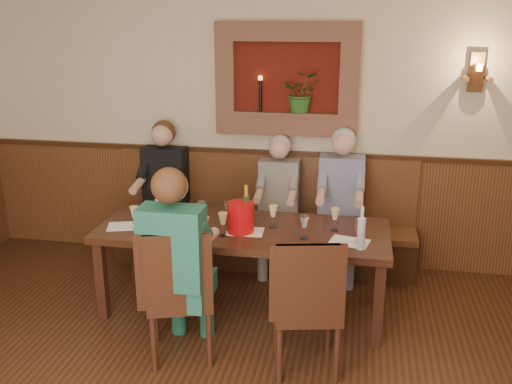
# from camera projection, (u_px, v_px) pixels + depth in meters

# --- Properties ---
(room_shell) EXTENTS (6.04, 6.04, 2.82)m
(room_shell) POSITION_uv_depth(u_px,v_px,m) (161.00, 140.00, 2.65)
(room_shell) COLOR #C6B896
(room_shell) RESTS_ON ground
(wainscoting) EXTENTS (6.02, 6.02, 1.15)m
(wainscoting) POSITION_uv_depth(u_px,v_px,m) (173.00, 379.00, 3.05)
(wainscoting) COLOR #4E2A16
(wainscoting) RESTS_ON ground
(wall_niche) EXTENTS (1.36, 0.30, 1.06)m
(wall_niche) POSITION_uv_depth(u_px,v_px,m) (291.00, 84.00, 5.40)
(wall_niche) COLOR #55130C
(wall_niche) RESTS_ON ground
(wall_sconce) EXTENTS (0.25, 0.20, 0.35)m
(wall_sconce) POSITION_uv_depth(u_px,v_px,m) (476.00, 73.00, 5.06)
(wall_sconce) COLOR #4E2A16
(wall_sconce) RESTS_ON ground
(dining_table) EXTENTS (2.40, 0.90, 0.75)m
(dining_table) POSITION_uv_depth(u_px,v_px,m) (243.00, 236.00, 4.75)
(dining_table) COLOR black
(dining_table) RESTS_ON ground
(bench) EXTENTS (3.00, 0.45, 1.11)m
(bench) POSITION_uv_depth(u_px,v_px,m) (262.00, 234.00, 5.74)
(bench) COLOR #381E0F
(bench) RESTS_ON ground
(chair_near_left) EXTENTS (0.58, 0.58, 1.04)m
(chair_near_left) POSITION_uv_depth(u_px,v_px,m) (181.00, 319.00, 4.19)
(chair_near_left) COLOR black
(chair_near_left) RESTS_ON ground
(chair_near_right) EXTENTS (0.55, 0.55, 1.04)m
(chair_near_right) POSITION_uv_depth(u_px,v_px,m) (306.00, 331.00, 4.03)
(chair_near_right) COLOR black
(chair_near_right) RESTS_ON ground
(person_bench_left) EXTENTS (0.43, 0.53, 1.45)m
(person_bench_left) POSITION_uv_depth(u_px,v_px,m) (164.00, 206.00, 5.73)
(person_bench_left) COLOR black
(person_bench_left) RESTS_ON ground
(person_bench_mid) EXTENTS (0.39, 0.47, 1.35)m
(person_bench_mid) POSITION_uv_depth(u_px,v_px,m) (278.00, 217.00, 5.55)
(person_bench_mid) COLOR #605C58
(person_bench_mid) RESTS_ON ground
(person_bench_right) EXTENTS (0.42, 0.52, 1.44)m
(person_bench_right) POSITION_uv_depth(u_px,v_px,m) (340.00, 217.00, 5.43)
(person_bench_right) COLOR navy
(person_bench_right) RESTS_ON ground
(person_chair_front) EXTENTS (0.44, 0.55, 1.48)m
(person_chair_front) POSITION_uv_depth(u_px,v_px,m) (178.00, 280.00, 4.10)
(person_chair_front) COLOR #174352
(person_chair_front) RESTS_ON ground
(spittoon_bucket) EXTENTS (0.28, 0.28, 0.25)m
(spittoon_bucket) POSITION_uv_depth(u_px,v_px,m) (240.00, 217.00, 4.60)
(spittoon_bucket) COLOR red
(spittoon_bucket) RESTS_ON dining_table
(wine_bottle_green_a) EXTENTS (0.08, 0.08, 0.37)m
(wine_bottle_green_a) POSITION_uv_depth(u_px,v_px,m) (246.00, 211.00, 4.66)
(wine_bottle_green_a) COLOR #19471E
(wine_bottle_green_a) RESTS_ON dining_table
(wine_bottle_green_b) EXTENTS (0.10, 0.10, 0.40)m
(wine_bottle_green_b) POSITION_uv_depth(u_px,v_px,m) (162.00, 200.00, 4.90)
(wine_bottle_green_b) COLOR #19471E
(wine_bottle_green_b) RESTS_ON dining_table
(water_bottle) EXTENTS (0.07, 0.07, 0.34)m
(water_bottle) POSITION_uv_depth(u_px,v_px,m) (361.00, 232.00, 4.26)
(water_bottle) COLOR silver
(water_bottle) RESTS_ON dining_table
(tasting_sheet_a) EXTENTS (0.35, 0.29, 0.00)m
(tasting_sheet_a) POSITION_uv_depth(u_px,v_px,m) (126.00, 226.00, 4.76)
(tasting_sheet_a) COLOR white
(tasting_sheet_a) RESTS_ON dining_table
(tasting_sheet_b) EXTENTS (0.31, 0.23, 0.00)m
(tasting_sheet_b) POSITION_uv_depth(u_px,v_px,m) (245.00, 232.00, 4.64)
(tasting_sheet_b) COLOR white
(tasting_sheet_b) RESTS_ON dining_table
(tasting_sheet_c) EXTENTS (0.34, 0.27, 0.00)m
(tasting_sheet_c) POSITION_uv_depth(u_px,v_px,m) (349.00, 242.00, 4.43)
(tasting_sheet_c) COLOR white
(tasting_sheet_c) RESTS_ON dining_table
(tasting_sheet_d) EXTENTS (0.29, 0.21, 0.00)m
(tasting_sheet_d) POSITION_uv_depth(u_px,v_px,m) (178.00, 236.00, 4.55)
(tasting_sheet_d) COLOR white
(tasting_sheet_d) RESTS_ON dining_table
(wine_glass_0) EXTENTS (0.08, 0.08, 0.19)m
(wine_glass_0) POSITION_uv_depth(u_px,v_px,m) (135.00, 218.00, 4.68)
(wine_glass_0) COLOR #E1CA86
(wine_glass_0) RESTS_ON dining_table
(wine_glass_1) EXTENTS (0.08, 0.08, 0.19)m
(wine_glass_1) POSITION_uv_depth(u_px,v_px,m) (162.00, 207.00, 4.93)
(wine_glass_1) COLOR white
(wine_glass_1) RESTS_ON dining_table
(wine_glass_2) EXTENTS (0.08, 0.08, 0.19)m
(wine_glass_2) POSITION_uv_depth(u_px,v_px,m) (178.00, 223.00, 4.55)
(wine_glass_2) COLOR #E1CA86
(wine_glass_2) RESTS_ON dining_table
(wine_glass_3) EXTENTS (0.08, 0.08, 0.19)m
(wine_glass_3) POSITION_uv_depth(u_px,v_px,m) (202.00, 212.00, 4.81)
(wine_glass_3) COLOR white
(wine_glass_3) RESTS_ON dining_table
(wine_glass_4) EXTENTS (0.08, 0.08, 0.19)m
(wine_glass_4) POSITION_uv_depth(u_px,v_px,m) (223.00, 224.00, 4.54)
(wine_glass_4) COLOR #E1CA86
(wine_glass_4) RESTS_ON dining_table
(wine_glass_5) EXTENTS (0.08, 0.08, 0.19)m
(wine_glass_5) POSITION_uv_depth(u_px,v_px,m) (273.00, 217.00, 4.71)
(wine_glass_5) COLOR #E1CA86
(wine_glass_5) RESTS_ON dining_table
(wine_glass_6) EXTENTS (0.08, 0.08, 0.19)m
(wine_glass_6) POSITION_uv_depth(u_px,v_px,m) (304.00, 227.00, 4.47)
(wine_glass_6) COLOR white
(wine_glass_6) RESTS_ON dining_table
(wine_glass_7) EXTENTS (0.08, 0.08, 0.19)m
(wine_glass_7) POSITION_uv_depth(u_px,v_px,m) (335.00, 219.00, 4.64)
(wine_glass_7) COLOR #E1CA86
(wine_glass_7) RESTS_ON dining_table
(wine_glass_8) EXTENTS (0.08, 0.08, 0.19)m
(wine_glass_8) POSITION_uv_depth(u_px,v_px,m) (358.00, 231.00, 4.39)
(wine_glass_8) COLOR white
(wine_glass_8) RESTS_ON dining_table
(wine_glass_9) EXTENTS (0.08, 0.08, 0.19)m
(wine_glass_9) POSITION_uv_depth(u_px,v_px,m) (205.00, 229.00, 4.44)
(wine_glass_9) COLOR #E1CA86
(wine_glass_9) RESTS_ON dining_table
(wine_glass_10) EXTENTS (0.08, 0.08, 0.19)m
(wine_glass_10) POSITION_uv_depth(u_px,v_px,m) (160.00, 210.00, 4.86)
(wine_glass_10) COLOR #E1CA86
(wine_glass_10) RESTS_ON dining_table
(wine_glass_11) EXTENTS (0.08, 0.08, 0.19)m
(wine_glass_11) POSITION_uv_depth(u_px,v_px,m) (228.00, 213.00, 4.80)
(wine_glass_11) COLOR white
(wine_glass_11) RESTS_ON dining_table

